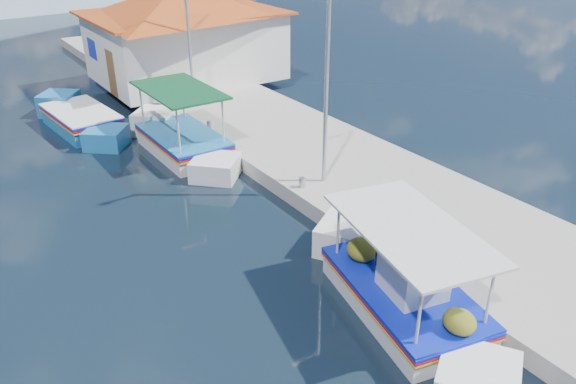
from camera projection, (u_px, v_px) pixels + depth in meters
ground at (221, 276)px, 13.38m from camera, size 160.00×160.00×0.00m
quay at (286, 139)px, 20.65m from camera, size 5.00×44.00×0.50m
bollards at (246, 148)px, 18.86m from camera, size 0.20×17.20×0.30m
main_caique at (400, 291)px, 12.10m from camera, size 3.03×6.92×2.33m
caique_green_canopy at (182, 142)px, 20.01m from camera, size 2.14×7.04×2.63m
caique_blue_hull at (81, 121)px, 22.19m from camera, size 2.38×6.70×1.20m
harbor_building at (184, 30)px, 26.29m from camera, size 10.49×10.49×4.40m
lamp_post_near at (324, 72)px, 15.37m from camera, size 1.21×0.14×6.00m
lamp_post_far at (186, 23)px, 22.01m from camera, size 1.21×0.14×6.00m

